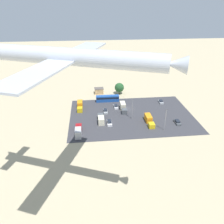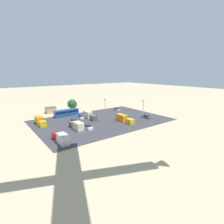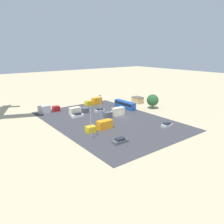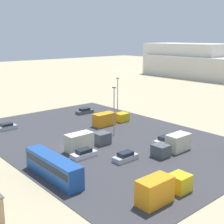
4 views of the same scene
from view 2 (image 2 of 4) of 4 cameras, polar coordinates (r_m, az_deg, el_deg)
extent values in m
plane|color=tan|center=(83.28, -5.96, -1.68)|extent=(400.00, 400.00, 0.00)
cube|color=#38383D|center=(77.56, -3.30, -2.71)|extent=(56.08, 38.26, 0.08)
cube|color=tan|center=(96.46, -19.39, 0.59)|extent=(4.86, 3.77, 3.01)
cube|color=#59514C|center=(96.15, -19.46, 1.50)|extent=(5.10, 4.01, 0.12)
cube|color=#1E4C9E|center=(87.02, -14.66, -0.25)|extent=(11.86, 2.44, 3.23)
cube|color=black|center=(86.90, -14.68, 0.12)|extent=(11.39, 2.48, 0.90)
cube|color=silver|center=(81.73, -10.29, -1.74)|extent=(1.80, 4.45, 0.84)
cube|color=#1E232D|center=(81.55, -10.31, -1.25)|extent=(1.51, 2.49, 0.62)
cube|color=#ADB2B7|center=(96.90, 1.46, 0.77)|extent=(1.85, 4.12, 0.81)
cube|color=#1E232D|center=(96.75, 1.46, 1.18)|extent=(1.56, 2.31, 0.60)
cube|color=#4C5156|center=(82.33, 11.07, -1.67)|extent=(1.90, 4.62, 0.83)
cube|color=#1E232D|center=(82.15, 11.09, -1.19)|extent=(1.59, 2.59, 0.61)
cube|color=#ADB2B7|center=(75.72, -12.54, -3.03)|extent=(1.85, 4.35, 0.84)
cube|color=#1E232D|center=(75.53, -12.57, -2.50)|extent=(1.56, 2.44, 0.62)
cube|color=silver|center=(66.54, -7.87, -5.05)|extent=(1.97, 4.78, 0.92)
cube|color=#1E232D|center=(66.30, -7.89, -4.40)|extent=(1.66, 2.68, 0.67)
cube|color=#4C5156|center=(69.60, -12.59, -3.94)|extent=(2.53, 2.45, 2.06)
cube|color=beige|center=(65.45, -10.91, -4.55)|extent=(2.53, 4.36, 2.94)
cube|color=maroon|center=(58.65, -17.51, -7.42)|extent=(2.42, 2.67, 2.17)
cube|color=#B2B2B7|center=(54.03, -15.72, -8.54)|extent=(2.42, 4.75, 3.10)
cube|color=gold|center=(73.25, -21.70, -3.63)|extent=(2.46, 2.56, 2.26)
cube|color=orange|center=(77.65, -22.69, -2.44)|extent=(2.46, 4.54, 3.23)
cube|color=#4C5156|center=(77.53, -6.03, -1.90)|extent=(2.38, 2.73, 2.17)
cube|color=beige|center=(81.75, -7.90, -0.84)|extent=(2.38, 4.85, 3.10)
cube|color=gold|center=(72.41, 5.93, -3.06)|extent=(2.45, 2.88, 1.98)
cube|color=orange|center=(76.22, 3.17, -1.85)|extent=(2.45, 5.12, 2.84)
cylinder|color=brown|center=(98.78, -12.79, 0.94)|extent=(0.36, 0.36, 1.82)
sphere|color=#235128|center=(98.24, -12.87, 2.56)|extent=(5.20, 5.20, 5.20)
cylinder|color=gray|center=(73.71, -2.23, 0.34)|extent=(0.20, 0.20, 9.59)
cube|color=#4C4C51|center=(72.78, -2.27, 4.17)|extent=(0.90, 0.28, 0.20)
cylinder|color=gray|center=(72.81, 10.09, -0.10)|extent=(0.20, 0.20, 9.36)
cube|color=#4C4C51|center=(71.88, 10.24, 3.67)|extent=(0.90, 0.28, 0.20)
camera|label=1|loc=(43.26, 109.86, 34.95)|focal=35.00mm
camera|label=3|loc=(104.53, 44.94, 11.58)|focal=35.00mm
camera|label=4|loc=(99.33, -40.31, 9.21)|focal=50.00mm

